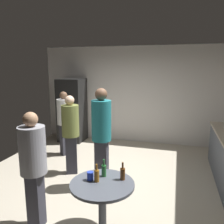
{
  "coord_description": "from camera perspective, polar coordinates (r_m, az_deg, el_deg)",
  "views": [
    {
      "loc": [
        1.21,
        -3.83,
        2.14
      ],
      "look_at": [
        0.08,
        0.13,
        1.33
      ],
      "focal_mm": 37.16,
      "sensor_mm": 36.0,
      "label": 1
    }
  ],
  "objects": [
    {
      "name": "person_in_olive_shirt",
      "position": [
        4.66,
        -10.16,
        -4.13
      ],
      "size": [
        0.45,
        0.45,
        1.59
      ],
      "rotation": [
        0.0,
        0.0,
        -1.16
      ],
      "color": "#2D2D38",
      "rests_on": "ground_plane"
    },
    {
      "name": "person_in_gray_shirt",
      "position": [
        3.22,
        -18.79,
        -11.69
      ],
      "size": [
        0.38,
        0.38,
        1.59
      ],
      "rotation": [
        0.0,
        0.0,
        0.13
      ],
      "color": "#2D2D38",
      "rests_on": "ground_plane"
    },
    {
      "name": "person_in_white_shirt",
      "position": [
        5.7,
        -11.64,
        -1.59
      ],
      "size": [
        0.47,
        0.47,
        1.56
      ],
      "rotation": [
        0.0,
        0.0,
        -0.62
      ],
      "color": "#2D2D38",
      "rests_on": "ground_plane"
    },
    {
      "name": "person_in_teal_shirt",
      "position": [
        4.02,
        -2.62,
        -4.6
      ],
      "size": [
        0.35,
        0.35,
        1.79
      ],
      "rotation": [
        0.0,
        0.0,
        -1.53
      ],
      "color": "#2D2D38",
      "rests_on": "ground_plane"
    },
    {
      "name": "beer_bottle_brown",
      "position": [
        3.02,
        2.63,
        -14.86
      ],
      "size": [
        0.06,
        0.06,
        0.23
      ],
      "color": "#593314",
      "rests_on": "foreground_table"
    },
    {
      "name": "foreground_table",
      "position": [
        3.03,
        -2.42,
        -18.81
      ],
      "size": [
        0.8,
        0.8,
        0.73
      ],
      "color": "#4C515B",
      "rests_on": "ground_plane"
    },
    {
      "name": "wall_back",
      "position": [
        6.62,
        5.27,
        4.22
      ],
      "size": [
        5.32,
        0.06,
        2.7
      ],
      "primitive_type": "cube",
      "color": "silver",
      "rests_on": "ground_plane"
    },
    {
      "name": "plastic_cup_blue",
      "position": [
        3.03,
        -5.38,
        -15.4
      ],
      "size": [
        0.08,
        0.08,
        0.11
      ],
      "primitive_type": "cylinder",
      "color": "blue",
      "rests_on": "foreground_table"
    },
    {
      "name": "beer_bottle_green",
      "position": [
        3.1,
        -2.02,
        -14.12
      ],
      "size": [
        0.06,
        0.06,
        0.23
      ],
      "color": "#26662D",
      "rests_on": "foreground_table"
    },
    {
      "name": "ground_plane",
      "position": [
        4.57,
        -1.49,
        -17.52
      ],
      "size": [
        5.2,
        5.2,
        0.1
      ],
      "primitive_type": "cube",
      "color": "#B2A893"
    },
    {
      "name": "beer_bottle_amber",
      "position": [
        2.98,
        -3.79,
        -15.27
      ],
      "size": [
        0.06,
        0.06,
        0.23
      ],
      "color": "#8C5919",
      "rests_on": "foreground_table"
    },
    {
      "name": "refrigerator",
      "position": [
        6.81,
        -9.79,
        0.47
      ],
      "size": [
        0.7,
        0.68,
        1.8
      ],
      "color": "black",
      "rests_on": "ground_plane"
    }
  ]
}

